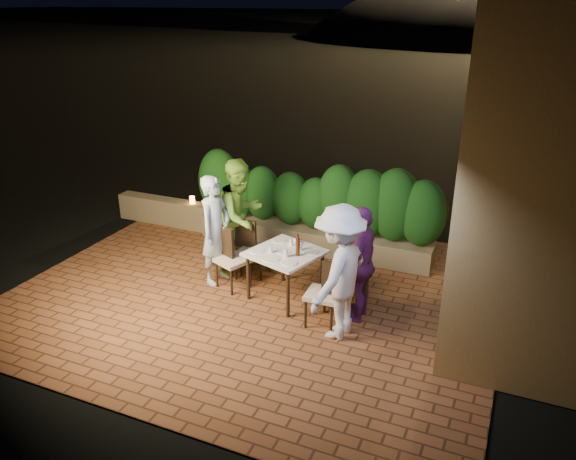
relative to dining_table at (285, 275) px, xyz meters
The scene contains 31 objects.
ground 0.79m from the dining_table, 131.82° to the right, with size 400.00×400.00×0.00m, color black.
terrace_floor 0.64m from the dining_table, behind, with size 7.00×6.00×0.15m, color brown.
building_wall 4.08m from the dining_table, 25.37° to the left, with size 1.60×5.00×5.00m, color olive.
window_pane 3.04m from the dining_table, 22.75° to the left, with size 0.08×1.00×1.40m, color black.
window_frame 3.03m from the dining_table, 22.83° to the left, with size 0.06×1.15×1.55m, color black.
planter 1.82m from the dining_table, 98.10° to the left, with size 4.20×0.55×0.40m, color #726749.
hedge 1.90m from the dining_table, 98.10° to the left, with size 4.00×0.70×1.10m, color #134012, non-canonical shape.
parapet 3.72m from the dining_table, 151.17° to the left, with size 2.20×0.30×0.50m, color #726749.
hill 59.67m from the dining_table, 88.51° to the left, with size 52.00×40.00×22.00m, color black.
dining_table is the anchor object (origin of this frame).
plate_nw 0.56m from the dining_table, 158.15° to the right, with size 0.22×0.22×0.01m, color white.
plate_sw 0.55m from the dining_table, 126.55° to the left, with size 0.20×0.20×0.01m, color white.
plate_ne 0.54m from the dining_table, 57.59° to the right, with size 0.22×0.22×0.01m, color white.
plate_se 0.53m from the dining_table, 20.61° to the left, with size 0.21×0.21×0.01m, color white.
plate_centre 0.38m from the dining_table, 116.11° to the right, with size 0.20×0.20×0.01m, color white.
plate_front 0.50m from the dining_table, 104.63° to the right, with size 0.24×0.24×0.01m, color white.
glass_nw 0.47m from the dining_table, 149.61° to the right, with size 0.06×0.06×0.10m, color silver.
glass_sw 0.49m from the dining_table, 91.82° to the left, with size 0.06×0.06×0.10m, color silver.
glass_ne 0.47m from the dining_table, 63.26° to the right, with size 0.07×0.07×0.12m, color silver.
glass_se 0.49m from the dining_table, 36.01° to the left, with size 0.07×0.07×0.12m, color silver.
beer_bottle 0.58m from the dining_table, 12.26° to the right, with size 0.06×0.06×0.33m, color #441F0B, non-canonical shape.
bowl 0.50m from the dining_table, 88.38° to the left, with size 0.18×0.18×0.04m, color white.
chair_left_front 0.87m from the dining_table, behind, with size 0.44×0.44×0.96m, color black, non-canonical shape.
chair_left_back 0.92m from the dining_table, 145.14° to the left, with size 0.42×0.42×0.91m, color black, non-canonical shape.
chair_right_front 0.89m from the dining_table, 31.33° to the right, with size 0.44×0.44×0.95m, color black, non-canonical shape.
chair_right_back 0.90m from the dining_table, ahead, with size 0.42×0.42×0.91m, color black, non-canonical shape.
diner_blue 1.29m from the dining_table, behind, with size 0.63×0.41×1.72m, color silver.
diner_green 1.33m from the dining_table, 149.36° to the left, with size 0.90×0.70×1.85m, color #82C33C.
diner_white 1.30m from the dining_table, 31.19° to the right, with size 1.17×0.67×1.81m, color silver.
diner_purple 1.23m from the dining_table, ahead, with size 0.96×0.40×1.64m, color #662673.
parapet_lamp 3.26m from the dining_table, 146.60° to the left, with size 0.10×0.10×0.14m, color orange.
Camera 1 is at (3.40, -6.20, 4.14)m, focal length 35.00 mm.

